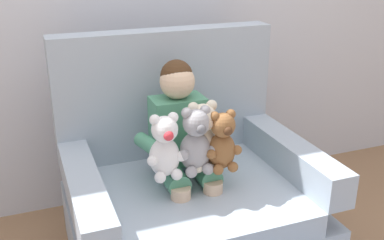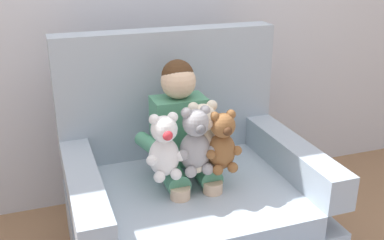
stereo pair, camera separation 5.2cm
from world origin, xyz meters
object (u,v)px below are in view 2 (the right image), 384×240
Objects in this scene: plush_brown at (222,143)px; plush_grey at (196,142)px; seated_child at (183,138)px; armchair at (188,195)px; plush_cream at (203,137)px; plush_white at (164,148)px.

plush_grey reaches higher than plush_brown.
plush_brown is at bearing -56.61° from seated_child.
armchair is at bearing 100.00° from plush_grey.
plush_grey is at bearing -152.94° from plush_cream.
armchair is 0.39m from plush_grey.
plush_white is at bearing -175.97° from plush_brown.
plush_cream is at bearing 23.09° from plush_white.
plush_brown is 0.09m from plush_cream.
plush_cream reaches higher than plush_grey.
plush_brown is 0.12m from plush_grey.
armchair is 0.40m from plush_brown.
seated_child is 0.17m from plush_grey.
plush_cream is (0.05, -0.13, 0.05)m from seated_child.
plush_white is at bearing -165.57° from plush_grey.
seated_child is at bearing 106.90° from plush_grey.
armchair reaches higher than seated_child.
plush_grey is (0.01, -0.16, 0.04)m from seated_child.
armchair is at bearing 96.24° from plush_cream.
seated_child is at bearing 101.61° from plush_cream.
seated_child is at bearing 132.87° from plush_brown.
armchair is 1.43× the size of seated_child.
plush_grey is at bearing -88.25° from seated_child.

